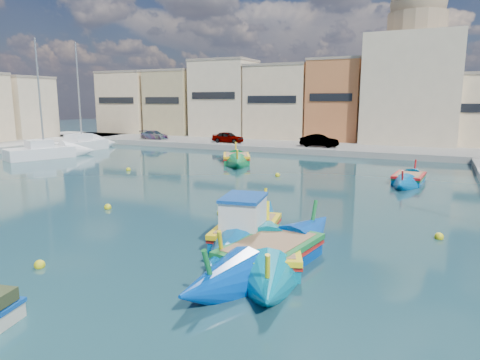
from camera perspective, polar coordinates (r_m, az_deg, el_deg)
The scene contains 13 objects.
ground at distance 20.00m, azimuth -18.04°, elevation -5.94°, with size 160.00×160.00×0.00m, color #112A34.
north_quay at distance 48.06m, azimuth 8.85°, elevation 4.31°, with size 80.00×8.00×0.60m, color gray.
north_townhouses at distance 53.67m, azimuth 18.21°, elevation 9.59°, with size 83.20×7.87×10.19m.
church_block at distance 54.07m, azimuth 22.09°, elevation 12.97°, with size 10.00×10.00×19.10m.
parked_cars at distance 49.57m, azimuth -0.97°, elevation 5.68°, with size 25.05×1.67×1.31m.
luzzu_turquoise_cabin at distance 17.10m, azimuth 0.88°, elevation -6.96°, with size 3.48×9.49×2.98m.
luzzu_cyan_mid at distance 30.95m, azimuth 21.57°, elevation 0.06°, with size 2.39×7.62×2.22m.
luzzu_green at distance 37.88m, azimuth -0.48°, elevation 2.72°, with size 5.79×8.62×2.69m.
luzzu_blue_south at distance 14.88m, azimuth 4.09°, elevation -10.03°, with size 3.76×9.76×2.75m.
luzzu_cyan_south at distance 14.88m, azimuth 3.66°, elevation -10.09°, with size 4.91×8.41×2.56m.
yacht_north at distance 51.42m, azimuth -19.12°, elevation 4.47°, with size 3.00×9.39×12.40m.
yacht_midnorth at distance 45.50m, azimuth -22.97°, elevation 3.45°, with size 5.43×8.78×11.97m.
mooring_buoys at distance 23.39m, azimuth -5.13°, elevation -2.86°, with size 22.79×20.03×0.36m.
Camera 1 is at (13.28, -13.89, 5.55)m, focal length 32.00 mm.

